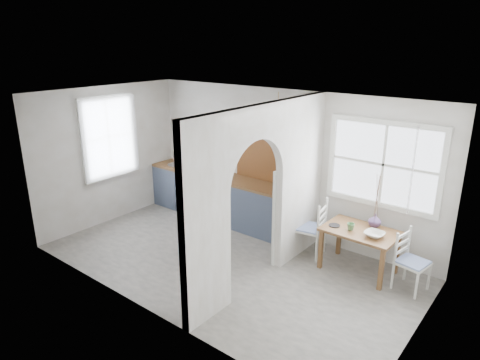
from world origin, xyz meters
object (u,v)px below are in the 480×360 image
Objects in this scene: chair_left at (310,227)px; vase at (375,220)px; chair_right at (413,262)px; dining_table at (359,250)px; kettle at (286,184)px.

chair_left reaches higher than vase.
dining_table is at bearing 98.16° from chair_right.
kettle reaches higher than chair_left.
chair_left is 4.79× the size of vase.
kettle is (-2.28, 0.23, 0.60)m from chair_right.
chair_right is (0.80, -0.03, 0.10)m from dining_table.
vase is at bearing 95.27° from chair_left.
dining_table is 0.52m from vase.
kettle reaches higher than vase.
kettle is (-1.47, 0.20, 0.70)m from dining_table.
chair_left reaches higher than dining_table.
chair_left is 1.11× the size of chair_right.
vase is at bearing -9.89° from kettle.
chair_right is 3.16× the size of kettle.
kettle reaches higher than chair_right.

